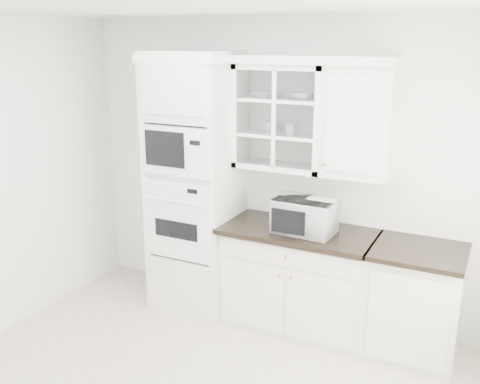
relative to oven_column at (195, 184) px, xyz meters
The scene contains 12 objects.
room_shell 1.37m from the oven_column, 52.79° to the right, with size 4.00×3.50×2.70m.
oven_column is the anchor object (origin of this frame).
base_cabinet_run 1.27m from the oven_column, ahead, with size 1.32×0.67×0.92m.
extra_base_cabinet 2.16m from the oven_column, ahead, with size 0.72×0.67×0.92m.
upper_cabinet_glass 1.03m from the oven_column, 12.10° to the left, with size 0.80×0.33×0.90m.
upper_cabinet_solid 1.60m from the oven_column, ahead, with size 0.55×0.33×0.90m, color white.
crown_molding 1.33m from the oven_column, 11.90° to the left, with size 2.14×0.38×0.07m, color white.
countertop_microwave 1.10m from the oven_column, ahead, with size 0.50×0.42×0.29m, color white.
bowl_a 1.06m from the oven_column, 13.41° to the left, with size 0.22×0.22×0.05m, color white.
bowl_b 1.29m from the oven_column, ahead, with size 0.18×0.18×0.06m, color white.
cup_a 0.89m from the oven_column, 14.87° to the left, with size 0.12×0.12×0.10m, color white.
cup_b 1.05m from the oven_column, 10.04° to the left, with size 0.10×0.10×0.10m, color white.
Camera 1 is at (1.78, -2.68, 2.49)m, focal length 40.00 mm.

